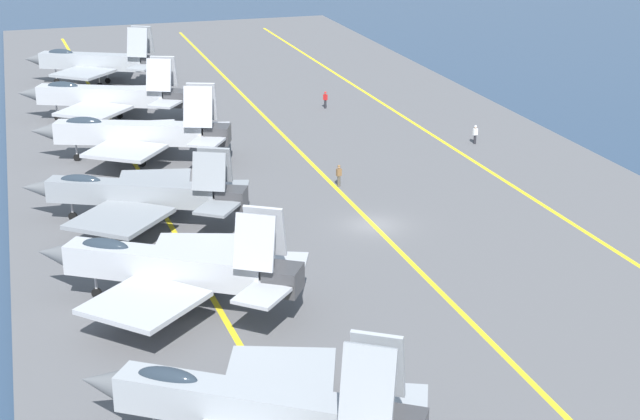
% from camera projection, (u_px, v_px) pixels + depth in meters
% --- Properties ---
extents(ground_plane, '(2000.00, 2000.00, 0.00)m').
position_uv_depth(ground_plane, '(373.00, 230.00, 68.22)').
color(ground_plane, navy).
extents(carrier_deck, '(179.42, 48.51, 0.40)m').
position_uv_depth(carrier_deck, '(373.00, 228.00, 68.15)').
color(carrier_deck, '#565659').
rests_on(carrier_deck, ground).
extents(deck_stripe_foul_line, '(161.47, 2.20, 0.01)m').
position_uv_depth(deck_stripe_foul_line, '(544.00, 206.00, 71.78)').
color(deck_stripe_foul_line, yellow).
rests_on(deck_stripe_foul_line, carrier_deck).
extents(deck_stripe_centerline, '(161.48, 0.36, 0.01)m').
position_uv_depth(deck_stripe_centerline, '(373.00, 225.00, 68.08)').
color(deck_stripe_centerline, yellow).
rests_on(deck_stripe_centerline, carrier_deck).
extents(deck_stripe_edge_line, '(161.37, 6.58, 0.01)m').
position_uv_depth(deck_stripe_edge_line, '(183.00, 247.00, 64.38)').
color(deck_stripe_edge_line, yellow).
rests_on(deck_stripe_edge_line, carrier_deck).
extents(parked_jet_second, '(13.25, 14.92, 6.40)m').
position_uv_depth(parked_jet_second, '(253.00, 407.00, 41.26)').
color(parked_jet_second, '#93999E').
rests_on(parked_jet_second, carrier_deck).
extents(parked_jet_third, '(13.41, 15.43, 6.40)m').
position_uv_depth(parked_jet_third, '(171.00, 267.00, 54.98)').
color(parked_jet_third, '#A8AAAF').
rests_on(parked_jet_third, carrier_deck).
extents(parked_jet_fourth, '(13.87, 15.94, 5.64)m').
position_uv_depth(parked_jet_fourth, '(138.00, 194.00, 67.55)').
color(parked_jet_fourth, gray).
rests_on(parked_jet_fourth, carrier_deck).
extents(parked_jet_fifth, '(12.32, 16.75, 6.71)m').
position_uv_depth(parked_jet_fifth, '(134.00, 133.00, 81.05)').
color(parked_jet_fifth, '#A8AAAF').
rests_on(parked_jet_fifth, carrier_deck).
extents(parked_jet_sixth, '(13.24, 16.63, 6.40)m').
position_uv_depth(parked_jet_sixth, '(105.00, 96.00, 93.29)').
color(parked_jet_sixth, '#A8AAAF').
rests_on(parked_jet_sixth, carrier_deck).
extents(parked_jet_seventh, '(12.96, 15.72, 6.66)m').
position_uv_depth(parked_jet_seventh, '(95.00, 61.00, 107.88)').
color(parked_jet_seventh, '#93999E').
rests_on(parked_jet_seventh, carrier_deck).
extents(crew_white_vest, '(0.33, 0.42, 1.70)m').
position_uv_depth(crew_white_vest, '(475.00, 134.00, 86.71)').
color(crew_white_vest, '#232328').
rests_on(crew_white_vest, carrier_deck).
extents(crew_red_vest, '(0.46, 0.42, 1.74)m').
position_uv_depth(crew_red_vest, '(325.00, 99.00, 98.72)').
color(crew_red_vest, '#232328').
rests_on(crew_red_vest, carrier_deck).
extents(crew_brown_vest, '(0.32, 0.42, 1.74)m').
position_uv_depth(crew_brown_vest, '(339.00, 175.00, 75.66)').
color(crew_brown_vest, '#4C473D').
rests_on(crew_brown_vest, carrier_deck).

